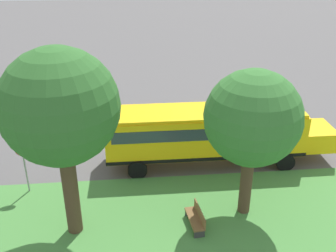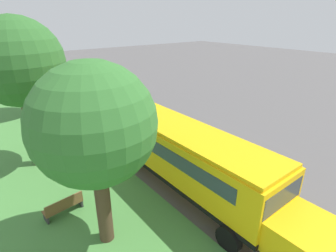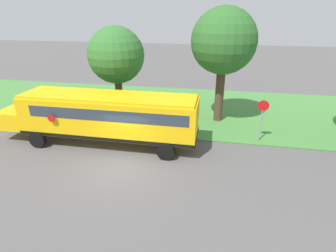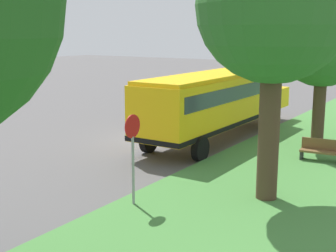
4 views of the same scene
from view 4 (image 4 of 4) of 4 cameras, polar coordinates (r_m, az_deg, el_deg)
name	(u,v)px [view 4 (image 4 of 4)]	position (r m, az deg, el deg)	size (l,w,h in m)	color
ground_plane	(153,139)	(22.46, -1.85, -1.55)	(120.00, 120.00, 0.00)	#565454
school_bus	(219,99)	(22.25, 6.18, 3.31)	(2.85, 12.42, 3.16)	yellow
oak_tree_beside_bus	(322,42)	(21.15, 18.32, 9.73)	(4.04, 4.04, 6.76)	#4C3826
oak_tree_roadside_mid	(275,9)	(13.90, 12.93, 13.76)	(4.46, 4.46, 8.01)	#4C3826
stop_sign	(133,149)	(13.46, -4.31, -2.81)	(0.08, 0.68, 2.74)	gray
park_bench	(322,151)	(19.24, 18.22, -2.89)	(1.65, 0.68, 0.92)	brown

